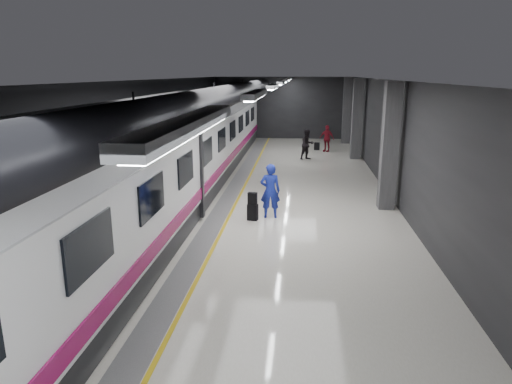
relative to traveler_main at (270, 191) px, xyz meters
name	(u,v)px	position (x,y,z in m)	size (l,w,h in m)	color
ground	(256,221)	(-0.45, -0.48, -0.93)	(40.00, 40.00, 0.00)	silver
platform_hall	(250,111)	(-0.73, 0.48, 2.61)	(10.02, 40.02, 4.51)	black
train	(157,158)	(-3.69, -0.48, 1.14)	(3.05, 38.00, 4.05)	black
traveler_main	(270,191)	(0.00, 0.00, 0.00)	(0.68, 0.44, 1.86)	blue
suitcase_main	(253,212)	(-0.55, -0.37, -0.65)	(0.34, 0.21, 0.55)	black
shoulder_bag	(252,198)	(-0.56, -0.36, -0.18)	(0.30, 0.16, 0.40)	black
traveler_far_a	(307,144)	(1.36, 10.95, -0.07)	(0.83, 0.65, 1.71)	black
traveler_far_b	(327,138)	(2.59, 13.77, -0.10)	(0.97, 0.40, 1.65)	maroon
suitcase_far	(317,146)	(2.02, 14.32, -0.69)	(0.33, 0.21, 0.48)	black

